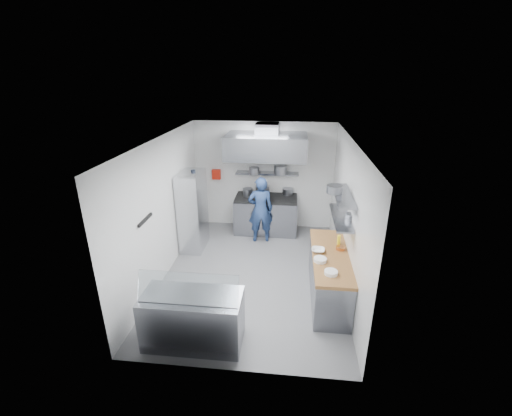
# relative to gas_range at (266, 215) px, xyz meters

# --- Properties ---
(floor) EXTENTS (5.00, 5.00, 0.00)m
(floor) POSITION_rel_gas_range_xyz_m (-0.10, -2.10, -0.45)
(floor) COLOR #5E5E60
(floor) RESTS_ON ground
(ceiling) EXTENTS (5.00, 5.00, 0.00)m
(ceiling) POSITION_rel_gas_range_xyz_m (-0.10, -2.10, 2.35)
(ceiling) COLOR silver
(ceiling) RESTS_ON wall_back
(wall_back) EXTENTS (3.60, 2.80, 0.02)m
(wall_back) POSITION_rel_gas_range_xyz_m (-0.10, 0.40, 0.95)
(wall_back) COLOR white
(wall_back) RESTS_ON floor
(wall_front) EXTENTS (3.60, 2.80, 0.02)m
(wall_front) POSITION_rel_gas_range_xyz_m (-0.10, -4.60, 0.95)
(wall_front) COLOR white
(wall_front) RESTS_ON floor
(wall_left) EXTENTS (2.80, 5.00, 0.02)m
(wall_left) POSITION_rel_gas_range_xyz_m (-1.90, -2.10, 0.95)
(wall_left) COLOR white
(wall_left) RESTS_ON floor
(wall_right) EXTENTS (2.80, 5.00, 0.02)m
(wall_right) POSITION_rel_gas_range_xyz_m (1.70, -2.10, 0.95)
(wall_right) COLOR white
(wall_right) RESTS_ON floor
(gas_range) EXTENTS (1.60, 0.80, 0.90)m
(gas_range) POSITION_rel_gas_range_xyz_m (0.00, 0.00, 0.00)
(gas_range) COLOR gray
(gas_range) RESTS_ON floor
(cooktop) EXTENTS (1.57, 0.78, 0.06)m
(cooktop) POSITION_rel_gas_range_xyz_m (0.00, 0.00, 0.48)
(cooktop) COLOR black
(cooktop) RESTS_ON gas_range
(stock_pot_left) EXTENTS (0.25, 0.25, 0.20)m
(stock_pot_left) POSITION_rel_gas_range_xyz_m (-0.48, 0.04, 0.61)
(stock_pot_left) COLOR slate
(stock_pot_left) RESTS_ON cooktop
(stock_pot_mid) EXTENTS (0.36, 0.36, 0.24)m
(stock_pot_mid) POSITION_rel_gas_range_xyz_m (-0.12, 0.18, 0.63)
(stock_pot_mid) COLOR slate
(stock_pot_mid) RESTS_ON cooktop
(stock_pot_right) EXTENTS (0.28, 0.28, 0.16)m
(stock_pot_right) POSITION_rel_gas_range_xyz_m (0.54, 0.27, 0.59)
(stock_pot_right) COLOR slate
(stock_pot_right) RESTS_ON cooktop
(over_range_shelf) EXTENTS (1.60, 0.30, 0.04)m
(over_range_shelf) POSITION_rel_gas_range_xyz_m (0.00, 0.24, 1.07)
(over_range_shelf) COLOR gray
(over_range_shelf) RESTS_ON wall_back
(shelf_pot_a) EXTENTS (0.25, 0.25, 0.18)m
(shelf_pot_a) POSITION_rel_gas_range_xyz_m (-0.31, 0.03, 1.18)
(shelf_pot_a) COLOR slate
(shelf_pot_a) RESTS_ON over_range_shelf
(shelf_pot_b) EXTENTS (0.32, 0.32, 0.22)m
(shelf_pot_b) POSITION_rel_gas_range_xyz_m (0.34, 0.11, 1.20)
(shelf_pot_b) COLOR slate
(shelf_pot_b) RESTS_ON over_range_shelf
(extractor_hood) EXTENTS (1.90, 1.15, 0.55)m
(extractor_hood) POSITION_rel_gas_range_xyz_m (0.00, -0.18, 1.85)
(extractor_hood) COLOR gray
(extractor_hood) RESTS_ON wall_back
(hood_duct) EXTENTS (0.55, 0.55, 0.24)m
(hood_duct) POSITION_rel_gas_range_xyz_m (0.00, 0.05, 2.23)
(hood_duct) COLOR slate
(hood_duct) RESTS_ON extractor_hood
(red_firebox) EXTENTS (0.22, 0.10, 0.26)m
(red_firebox) POSITION_rel_gas_range_xyz_m (-1.35, 0.34, 0.97)
(red_firebox) COLOR red
(red_firebox) RESTS_ON wall_back
(chef) EXTENTS (0.66, 0.49, 1.65)m
(chef) POSITION_rel_gas_range_xyz_m (-0.09, -0.55, 0.37)
(chef) COLOR navy
(chef) RESTS_ON floor
(wire_rack) EXTENTS (0.50, 0.90, 1.85)m
(wire_rack) POSITION_rel_gas_range_xyz_m (-1.63, -1.04, 0.48)
(wire_rack) COLOR silver
(wire_rack) RESTS_ON floor
(rack_bin_a) EXTENTS (0.16, 0.20, 0.18)m
(rack_bin_a) POSITION_rel_gas_range_xyz_m (-1.63, -1.08, 0.35)
(rack_bin_a) COLOR white
(rack_bin_a) RESTS_ON wire_rack
(rack_bin_b) EXTENTS (0.14, 0.18, 0.16)m
(rack_bin_b) POSITION_rel_gas_range_xyz_m (-1.63, -0.68, 0.85)
(rack_bin_b) COLOR yellow
(rack_bin_b) RESTS_ON wire_rack
(rack_jar) EXTENTS (0.10, 0.10, 0.18)m
(rack_jar) POSITION_rel_gas_range_xyz_m (-1.58, -0.96, 1.35)
(rack_jar) COLOR black
(rack_jar) RESTS_ON wire_rack
(knife_strip) EXTENTS (0.04, 0.55, 0.05)m
(knife_strip) POSITION_rel_gas_range_xyz_m (-1.88, -3.00, 1.10)
(knife_strip) COLOR black
(knife_strip) RESTS_ON wall_left
(prep_counter_base) EXTENTS (0.62, 2.00, 0.84)m
(prep_counter_base) POSITION_rel_gas_range_xyz_m (1.38, -2.70, -0.03)
(prep_counter_base) COLOR gray
(prep_counter_base) RESTS_ON floor
(prep_counter_top) EXTENTS (0.65, 2.04, 0.06)m
(prep_counter_top) POSITION_rel_gas_range_xyz_m (1.38, -2.70, 0.42)
(prep_counter_top) COLOR olive
(prep_counter_top) RESTS_ON prep_counter_base
(plate_stack_a) EXTENTS (0.22, 0.22, 0.06)m
(plate_stack_a) POSITION_rel_gas_range_xyz_m (1.32, -3.36, 0.48)
(plate_stack_a) COLOR white
(plate_stack_a) RESTS_ON prep_counter_top
(plate_stack_b) EXTENTS (0.22, 0.22, 0.06)m
(plate_stack_b) POSITION_rel_gas_range_xyz_m (1.17, -2.97, 0.48)
(plate_stack_b) COLOR white
(plate_stack_b) RESTS_ON prep_counter_top
(copper_pan) EXTENTS (0.17, 0.17, 0.06)m
(copper_pan) POSITION_rel_gas_range_xyz_m (1.57, -2.50, 0.48)
(copper_pan) COLOR #CC7539
(copper_pan) RESTS_ON prep_counter_top
(squeeze_bottle) EXTENTS (0.06, 0.06, 0.18)m
(squeeze_bottle) POSITION_rel_gas_range_xyz_m (1.56, -2.29, 0.54)
(squeeze_bottle) COLOR yellow
(squeeze_bottle) RESTS_ON prep_counter_top
(mixing_bowl) EXTENTS (0.26, 0.26, 0.06)m
(mixing_bowl) POSITION_rel_gas_range_xyz_m (1.16, -2.63, 0.48)
(mixing_bowl) COLOR white
(mixing_bowl) RESTS_ON prep_counter_top
(wall_shelf_lower) EXTENTS (0.30, 1.30, 0.04)m
(wall_shelf_lower) POSITION_rel_gas_range_xyz_m (1.54, -2.40, 1.05)
(wall_shelf_lower) COLOR gray
(wall_shelf_lower) RESTS_ON wall_right
(wall_shelf_upper) EXTENTS (0.30, 1.30, 0.04)m
(wall_shelf_upper) POSITION_rel_gas_range_xyz_m (1.54, -2.40, 1.47)
(wall_shelf_upper) COLOR gray
(wall_shelf_upper) RESTS_ON wall_right
(shelf_pot_c) EXTENTS (0.20, 0.20, 0.10)m
(shelf_pot_c) POSITION_rel_gas_range_xyz_m (1.70, -2.51, 1.12)
(shelf_pot_c) COLOR slate
(shelf_pot_c) RESTS_ON wall_shelf_lower
(shelf_pot_d) EXTENTS (0.28, 0.28, 0.14)m
(shelf_pot_d) POSITION_rel_gas_range_xyz_m (1.39, -2.34, 1.56)
(shelf_pot_d) COLOR slate
(shelf_pot_d) RESTS_ON wall_shelf_upper
(display_case) EXTENTS (1.50, 0.70, 0.85)m
(display_case) POSITION_rel_gas_range_xyz_m (-0.79, -4.10, -0.03)
(display_case) COLOR gray
(display_case) RESTS_ON floor
(display_glass) EXTENTS (1.47, 0.19, 0.42)m
(display_glass) POSITION_rel_gas_range_xyz_m (-0.79, -4.22, 0.62)
(display_glass) COLOR silver
(display_glass) RESTS_ON display_case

